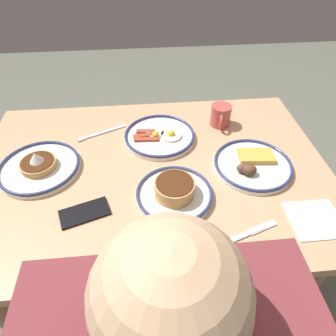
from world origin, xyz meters
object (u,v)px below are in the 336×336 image
at_px(coffee_mug, 221,115).
at_px(paper_napkin, 315,219).
at_px(plate_near_main, 39,167).
at_px(plate_far_companion, 160,136).
at_px(cell_phone, 85,213).
at_px(fork_near, 101,133).
at_px(plate_center_pancakes, 252,165).
at_px(plate_far_side, 174,192).
at_px(butter_knife, 245,235).

height_order(coffee_mug, paper_napkin, coffee_mug).
bearing_deg(plate_near_main, paper_napkin, 160.86).
xyz_separation_m(plate_far_companion, coffee_mug, (-0.25, -0.07, 0.03)).
relative_size(plate_near_main, cell_phone, 1.91).
xyz_separation_m(coffee_mug, fork_near, (0.48, 0.02, -0.04)).
bearing_deg(paper_napkin, plate_far_companion, -45.57).
bearing_deg(cell_phone, plate_far_companion, -144.24).
bearing_deg(paper_napkin, fork_near, -36.74).
distance_m(plate_center_pancakes, paper_napkin, 0.26).
height_order(plate_near_main, paper_napkin, plate_near_main).
bearing_deg(fork_near, plate_near_main, 44.63).
bearing_deg(fork_near, paper_napkin, 143.26).
bearing_deg(plate_far_companion, fork_near, -13.34).
bearing_deg(plate_far_companion, cell_phone, 54.02).
xyz_separation_m(plate_near_main, plate_far_companion, (-0.42, -0.14, -0.00)).
bearing_deg(coffee_mug, fork_near, 1.96).
relative_size(plate_far_companion, plate_far_side, 1.13).
height_order(plate_near_main, coffee_mug, coffee_mug).
xyz_separation_m(paper_napkin, butter_knife, (0.22, 0.03, 0.00)).
bearing_deg(cell_phone, plate_far_side, 170.16).
distance_m(plate_near_main, coffee_mug, 0.71).
xyz_separation_m(plate_near_main, cell_phone, (-0.17, 0.21, -0.01)).
xyz_separation_m(plate_near_main, plate_center_pancakes, (-0.73, 0.06, -0.00)).
distance_m(plate_far_companion, paper_napkin, 0.61).
distance_m(cell_phone, paper_napkin, 0.68).
xyz_separation_m(plate_far_side, cell_phone, (0.27, 0.04, -0.02)).
relative_size(cell_phone, paper_napkin, 0.96).
distance_m(plate_center_pancakes, plate_far_side, 0.30).
height_order(cell_phone, paper_napkin, cell_phone).
xyz_separation_m(plate_center_pancakes, fork_near, (0.53, -0.25, -0.01)).
relative_size(plate_center_pancakes, fork_near, 1.40).
height_order(plate_far_companion, fork_near, plate_far_companion).
bearing_deg(plate_near_main, plate_far_side, 159.67).
bearing_deg(paper_napkin, plate_far_side, -17.80).
distance_m(plate_near_main, fork_near, 0.27).
bearing_deg(butter_knife, cell_phone, -14.90).
bearing_deg(plate_center_pancakes, paper_napkin, 116.52).
distance_m(plate_far_side, coffee_mug, 0.44).
bearing_deg(plate_center_pancakes, cell_phone, 14.89).
distance_m(plate_center_pancakes, fork_near, 0.59).
bearing_deg(fork_near, butter_knife, 129.75).
height_order(fork_near, butter_knife, same).
bearing_deg(plate_center_pancakes, fork_near, -25.12).
distance_m(plate_center_pancakes, cell_phone, 0.58).
height_order(plate_near_main, plate_center_pancakes, plate_near_main).
bearing_deg(butter_knife, plate_center_pancakes, -110.83).
xyz_separation_m(plate_far_companion, fork_near, (0.23, -0.05, -0.01)).
xyz_separation_m(fork_near, butter_knife, (-0.43, 0.52, -0.00)).
bearing_deg(plate_far_side, coffee_mug, -121.48).
xyz_separation_m(plate_center_pancakes, paper_napkin, (-0.12, 0.24, -0.01)).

